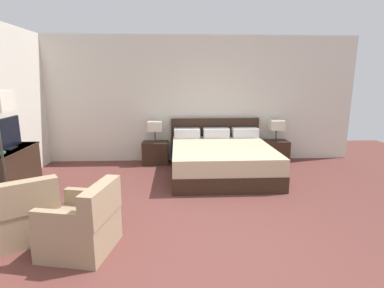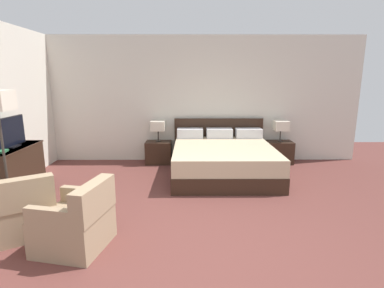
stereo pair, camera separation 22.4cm
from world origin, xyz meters
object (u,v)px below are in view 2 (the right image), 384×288
at_px(dresser, 14,171).
at_px(tv, 10,133).
at_px(table_lamp_left, 158,126).
at_px(armchair_by_window, 23,212).
at_px(nightstand_left, 159,152).
at_px(nightstand_right, 279,152).
at_px(armchair_companion, 77,223).
at_px(bed, 223,159).
at_px(table_lamp_right, 281,126).

xyz_separation_m(dresser, tv, (0.00, 0.03, 0.61)).
height_order(table_lamp_left, armchair_by_window, table_lamp_left).
xyz_separation_m(nightstand_left, dresser, (-2.10, -1.83, 0.16)).
xyz_separation_m(table_lamp_left, tv, (-2.10, -1.81, 0.18)).
height_order(table_lamp_left, tv, tv).
bearing_deg(nightstand_right, armchair_companion, -133.57).
relative_size(bed, armchair_by_window, 2.25).
distance_m(bed, armchair_companion, 3.19).
relative_size(armchair_by_window, armchair_companion, 1.16).
xyz_separation_m(bed, table_lamp_right, (1.33, 0.79, 0.52)).
bearing_deg(armchair_by_window, dresser, 122.88).
xyz_separation_m(nightstand_left, tv, (-2.10, -1.81, 0.77)).
height_order(table_lamp_left, dresser, table_lamp_left).
height_order(table_lamp_right, armchair_companion, table_lamp_right).
height_order(nightstand_right, table_lamp_left, table_lamp_left).
relative_size(table_lamp_right, tv, 0.60).
xyz_separation_m(table_lamp_right, armchair_companion, (-3.20, -3.37, -0.54)).
height_order(dresser, tv, tv).
bearing_deg(table_lamp_left, table_lamp_right, 0.00).
bearing_deg(nightstand_right, bed, -149.24).
distance_m(nightstand_left, tv, 2.87).
distance_m(bed, nightstand_left, 1.55).
relative_size(nightstand_left, table_lamp_left, 1.21).
bearing_deg(table_lamp_left, armchair_companion, -99.22).
bearing_deg(dresser, tv, 84.28).
distance_m(nightstand_right, armchair_companion, 4.65).
distance_m(table_lamp_left, armchair_by_window, 3.38).
bearing_deg(nightstand_left, armchair_by_window, -112.88).
bearing_deg(table_lamp_right, table_lamp_left, 180.00).
distance_m(bed, table_lamp_left, 1.63).
relative_size(nightstand_right, tv, 0.73).
relative_size(table_lamp_left, dresser, 0.40).
relative_size(nightstand_right, dresser, 0.48).
xyz_separation_m(nightstand_right, dresser, (-4.75, -1.83, 0.16)).
bearing_deg(table_lamp_right, bed, -149.19).
xyz_separation_m(table_lamp_right, tv, (-4.75, -1.81, 0.18)).
relative_size(nightstand_right, armchair_by_window, 0.58).
bearing_deg(armchair_companion, nightstand_left, 80.77).
xyz_separation_m(bed, nightstand_right, (1.33, 0.79, -0.06)).
distance_m(nightstand_right, armchair_by_window, 5.01).
distance_m(dresser, armchair_by_window, 1.48).
distance_m(bed, dresser, 3.58).
relative_size(table_lamp_right, dresser, 0.40).
bearing_deg(table_lamp_right, armchair_by_window, -142.12).
height_order(table_lamp_right, armchair_by_window, table_lamp_right).
xyz_separation_m(bed, armchair_by_window, (-2.62, -2.28, -0.02)).
xyz_separation_m(nightstand_left, armchair_companion, (-0.55, -3.37, 0.04)).
height_order(bed, nightstand_right, bed).
relative_size(nightstand_left, armchair_by_window, 0.58).
bearing_deg(nightstand_right, table_lamp_right, 90.00).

